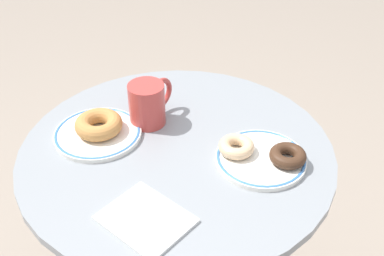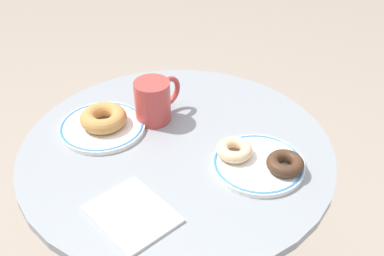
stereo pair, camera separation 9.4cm
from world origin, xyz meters
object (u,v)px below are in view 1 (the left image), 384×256
Objects in this scene: plate_right at (261,158)px; donut_chocolate at (288,156)px; coffee_mug at (148,103)px; cafe_table at (179,230)px; paper_napkin at (146,219)px; plate_left at (98,133)px; donut_glazed at (236,146)px; donut_old_fashioned at (99,124)px.

plate_right is 0.05m from donut_chocolate.
cafe_table is at bearing -35.63° from coffee_mug.
paper_napkin is (-0.14, -0.22, -0.00)m from plate_right.
cafe_table is 10.49× the size of donut_chocolate.
cafe_table is 0.35m from donut_chocolate.
paper_napkin reaches higher than cafe_table.
plate_right is 2.51× the size of donut_chocolate.
coffee_mug is at bearing 173.10° from donut_chocolate.
plate_left is 0.34m from plate_right.
cafe_table is 0.31m from plate_right.
donut_chocolate is (0.22, 0.03, 0.27)m from cafe_table.
cafe_table is 6.34× the size of coffee_mug.
donut_glazed is at bearing 9.42° from cafe_table.
cafe_table is at bearing 7.06° from plate_left.
donut_old_fashioned is at bearing 136.64° from paper_napkin.
plate_left reaches higher than cafe_table.
plate_right is at bearing 7.24° from plate_left.
donut_chocolate reaches higher than plate_right.
plate_left is at bearing -172.84° from donut_chocolate.
coffee_mug is at bearing 113.96° from paper_napkin.
cafe_table is 0.32m from paper_napkin.
coffee_mug is (0.08, 0.08, 0.02)m from donut_old_fashioned.
paper_napkin is (0.03, -0.20, 0.25)m from cafe_table.
cafe_table is 0.30m from donut_glazed.
cafe_table is at bearing -172.77° from donut_chocolate.
plate_left and plate_right have the same top height.
donut_old_fashioned reaches higher than cafe_table.
donut_old_fashioned reaches higher than plate_left.
donut_glazed is at bearing -12.24° from coffee_mug.
coffee_mug reaches higher than cafe_table.
donut_old_fashioned is at bearing -132.17° from coffee_mug.
plate_left is at bearing -172.94° from cafe_table.
donut_chocolate is 0.31m from coffee_mug.
plate_left is at bearing 137.61° from paper_napkin.
plate_right is at bearing 57.25° from paper_napkin.
donut_chocolate is (0.05, 0.01, 0.02)m from plate_right.
coffee_mug reaches higher than paper_napkin.
donut_chocolate is 1.00× the size of donut_glazed.
donut_chocolate is (0.39, 0.05, 0.02)m from plate_left.
donut_glazed is 0.24m from paper_napkin.
coffee_mug is at bearing 170.55° from plate_right.
coffee_mug reaches higher than donut_glazed.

